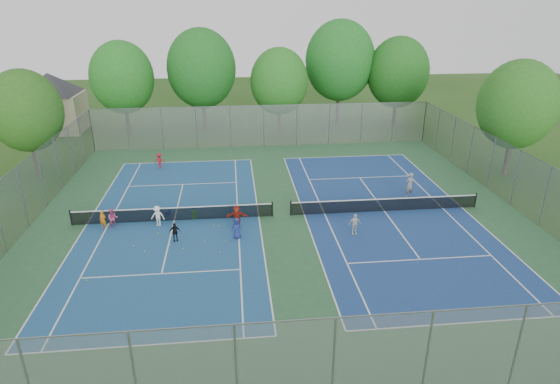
# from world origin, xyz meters

# --- Properties ---
(ground) EXTENTS (120.00, 120.00, 0.00)m
(ground) POSITION_xyz_m (0.00, 0.00, 0.00)
(ground) COLOR #264B17
(ground) RESTS_ON ground
(court_pad) EXTENTS (32.00, 32.00, 0.01)m
(court_pad) POSITION_xyz_m (0.00, 0.00, 0.01)
(court_pad) COLOR #2A5934
(court_pad) RESTS_ON ground
(court_left) EXTENTS (10.97, 23.77, 0.01)m
(court_left) POSITION_xyz_m (-7.00, 0.00, 0.02)
(court_left) COLOR navy
(court_left) RESTS_ON court_pad
(court_right) EXTENTS (10.97, 23.77, 0.01)m
(court_right) POSITION_xyz_m (7.00, 0.00, 0.02)
(court_right) COLOR navy
(court_right) RESTS_ON court_pad
(net_left) EXTENTS (12.87, 0.10, 0.91)m
(net_left) POSITION_xyz_m (-7.00, 0.00, 0.46)
(net_left) COLOR black
(net_left) RESTS_ON ground
(net_right) EXTENTS (12.87, 0.10, 0.91)m
(net_right) POSITION_xyz_m (7.00, 0.00, 0.46)
(net_right) COLOR black
(net_right) RESTS_ON ground
(fence_north) EXTENTS (32.00, 0.10, 4.00)m
(fence_north) POSITION_xyz_m (0.00, 16.00, 2.00)
(fence_north) COLOR gray
(fence_north) RESTS_ON ground
(fence_south) EXTENTS (32.00, 0.10, 4.00)m
(fence_south) POSITION_xyz_m (0.00, -16.00, 2.00)
(fence_south) COLOR gray
(fence_south) RESTS_ON ground
(fence_west) EXTENTS (0.10, 32.00, 4.00)m
(fence_west) POSITION_xyz_m (-16.00, 0.00, 2.00)
(fence_west) COLOR gray
(fence_west) RESTS_ON ground
(fence_east) EXTENTS (0.10, 32.00, 4.00)m
(fence_east) POSITION_xyz_m (16.00, 0.00, 2.00)
(fence_east) COLOR gray
(fence_east) RESTS_ON ground
(house) EXTENTS (11.03, 11.03, 7.30)m
(house) POSITION_xyz_m (-22.00, 24.00, 4.21)
(house) COLOR #B7A88C
(house) RESTS_ON ground
(tree_nw) EXTENTS (6.40, 6.40, 9.58)m
(tree_nw) POSITION_xyz_m (-14.00, 22.00, 5.89)
(tree_nw) COLOR #443326
(tree_nw) RESTS_ON ground
(tree_nl) EXTENTS (7.20, 7.20, 10.69)m
(tree_nl) POSITION_xyz_m (-6.00, 23.00, 6.54)
(tree_nl) COLOR #443326
(tree_nl) RESTS_ON ground
(tree_nc) EXTENTS (6.00, 6.00, 8.85)m
(tree_nc) POSITION_xyz_m (2.00, 21.00, 5.39)
(tree_nc) COLOR #443326
(tree_nc) RESTS_ON ground
(tree_nr) EXTENTS (7.60, 7.60, 11.42)m
(tree_nr) POSITION_xyz_m (9.00, 24.00, 7.04)
(tree_nr) COLOR #443326
(tree_nr) RESTS_ON ground
(tree_ne) EXTENTS (6.60, 6.60, 9.77)m
(tree_ne) POSITION_xyz_m (15.00, 22.00, 5.97)
(tree_ne) COLOR #443326
(tree_ne) RESTS_ON ground
(tree_side_w) EXTENTS (5.60, 5.60, 8.47)m
(tree_side_w) POSITION_xyz_m (-19.00, 10.00, 5.24)
(tree_side_w) COLOR #443326
(tree_side_w) RESTS_ON ground
(tree_side_e) EXTENTS (6.00, 6.00, 9.20)m
(tree_side_e) POSITION_xyz_m (19.00, 6.00, 5.74)
(tree_side_e) COLOR #443326
(tree_side_e) RESTS_ON ground
(ball_crate) EXTENTS (0.37, 0.37, 0.30)m
(ball_crate) POSITION_xyz_m (-7.52, 0.99, 0.15)
(ball_crate) COLOR blue
(ball_crate) RESTS_ON ground
(ball_hopper) EXTENTS (0.30, 0.30, 0.57)m
(ball_hopper) POSITION_xyz_m (-5.69, 0.14, 0.29)
(ball_hopper) COLOR #248630
(ball_hopper) RESTS_ON ground
(student_a) EXTENTS (0.47, 0.36, 1.15)m
(student_a) POSITION_xyz_m (-11.27, -0.60, 0.57)
(student_a) COLOR orange
(student_a) RESTS_ON ground
(student_b) EXTENTS (0.67, 0.56, 1.27)m
(student_b) POSITION_xyz_m (-10.66, -0.60, 0.63)
(student_b) COLOR #CA4E82
(student_b) RESTS_ON ground
(student_c) EXTENTS (0.94, 0.65, 1.34)m
(student_c) POSITION_xyz_m (-7.91, -0.60, 0.67)
(student_c) COLOR white
(student_c) RESTS_ON ground
(student_d) EXTENTS (0.72, 0.39, 1.17)m
(student_d) POSITION_xyz_m (-6.64, -2.79, 0.59)
(student_d) COLOR black
(student_d) RESTS_ON ground
(student_e) EXTENTS (0.74, 0.58, 1.32)m
(student_e) POSITION_xyz_m (-2.99, -2.82, 0.66)
(student_e) COLOR navy
(student_e) RESTS_ON ground
(student_f) EXTENTS (1.38, 0.51, 1.46)m
(student_f) POSITION_xyz_m (-2.96, -1.30, 0.73)
(student_f) COLOR #A12617
(student_f) RESTS_ON ground
(child_far_baseline) EXTENTS (0.90, 0.58, 1.31)m
(child_far_baseline) POSITION_xyz_m (-9.25, 10.51, 0.66)
(child_far_baseline) COLOR maroon
(child_far_baseline) RESTS_ON ground
(instructor) EXTENTS (0.78, 0.65, 1.83)m
(instructor) POSITION_xyz_m (9.53, 2.33, 0.92)
(instructor) COLOR gray
(instructor) RESTS_ON ground
(teen_court_b) EXTENTS (0.83, 0.44, 1.35)m
(teen_court_b) POSITION_xyz_m (4.12, -3.05, 0.68)
(teen_court_b) COLOR silver
(teen_court_b) RESTS_ON ground
(tennis_ball_0) EXTENTS (0.07, 0.07, 0.07)m
(tennis_ball_0) POSITION_xyz_m (-10.69, -6.69, 0.03)
(tennis_ball_0) COLOR #ABC12D
(tennis_ball_0) RESTS_ON ground
(tennis_ball_1) EXTENTS (0.07, 0.07, 0.07)m
(tennis_ball_1) POSITION_xyz_m (-4.08, -1.14, 0.03)
(tennis_ball_1) COLOR #B8DF33
(tennis_ball_1) RESTS_ON ground
(tennis_ball_2) EXTENTS (0.07, 0.07, 0.07)m
(tennis_ball_2) POSITION_xyz_m (-6.12, -3.88, 0.03)
(tennis_ball_2) COLOR #C4E635
(tennis_ball_2) RESTS_ON ground
(tennis_ball_3) EXTENTS (0.07, 0.07, 0.07)m
(tennis_ball_3) POSITION_xyz_m (-8.97, -3.27, 0.03)
(tennis_ball_3) COLOR #CFE134
(tennis_ball_3) RESTS_ON ground
(tennis_ball_4) EXTENTS (0.07, 0.07, 0.07)m
(tennis_ball_4) POSITION_xyz_m (-8.26, -3.95, 0.03)
(tennis_ball_4) COLOR #C9ED37
(tennis_ball_4) RESTS_ON ground
(tennis_ball_5) EXTENTS (0.07, 0.07, 0.07)m
(tennis_ball_5) POSITION_xyz_m (-3.99, -4.53, 0.03)
(tennis_ball_5) COLOR #ACC92E
(tennis_ball_5) RESTS_ON ground
(tennis_ball_6) EXTENTS (0.07, 0.07, 0.07)m
(tennis_ball_6) POSITION_xyz_m (-4.40, -1.03, 0.03)
(tennis_ball_6) COLOR #B7C92E
(tennis_ball_6) RESTS_ON ground
(tennis_ball_7) EXTENTS (0.07, 0.07, 0.07)m
(tennis_ball_7) POSITION_xyz_m (-3.66, -3.25, 0.03)
(tennis_ball_7) COLOR gold
(tennis_ball_7) RESTS_ON ground
(tennis_ball_8) EXTENTS (0.07, 0.07, 0.07)m
(tennis_ball_8) POSITION_xyz_m (-6.90, -3.34, 0.03)
(tennis_ball_8) COLOR yellow
(tennis_ball_8) RESTS_ON ground
(tennis_ball_9) EXTENTS (0.07, 0.07, 0.07)m
(tennis_ball_9) POSITION_xyz_m (-7.79, -1.78, 0.03)
(tennis_ball_9) COLOR #CADD33
(tennis_ball_9) RESTS_ON ground
(tennis_ball_10) EXTENTS (0.07, 0.07, 0.07)m
(tennis_ball_10) POSITION_xyz_m (-4.90, -3.15, 0.03)
(tennis_ball_10) COLOR yellow
(tennis_ball_10) RESTS_ON ground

